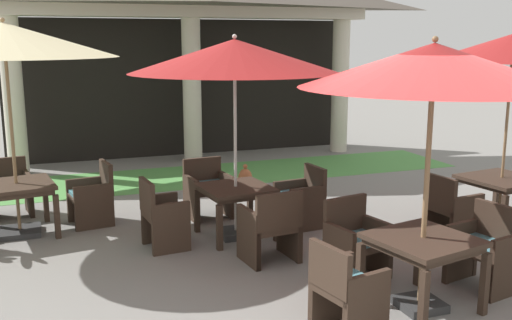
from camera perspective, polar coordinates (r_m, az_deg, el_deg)
background_pavilion at (r=12.96m, az=-6.51°, el=14.71°), size 8.35×2.42×4.34m
lawn_strip at (r=11.72m, az=-4.34°, el=-1.43°), size 10.15×1.97×0.01m
patio_table_near_foreground at (r=9.09m, az=22.60°, el=-2.13°), size 1.08×1.08×0.71m
patio_chair_near_foreground_west at (r=8.45m, az=18.28°, el=-4.43°), size 0.63×0.63×0.86m
patio_table_mid_left at (r=8.65m, az=-22.08°, el=-2.71°), size 1.06×1.06×0.73m
patio_umbrella_mid_left at (r=8.41m, az=-23.12°, el=10.50°), size 2.90×2.90×2.91m
patio_chair_mid_left_north at (r=9.68m, az=-22.72°, el=-2.66°), size 0.68×0.65×0.86m
patio_chair_mid_left_east at (r=8.86m, az=-15.49°, el=-3.41°), size 0.64×0.64×0.90m
patio_table_mid_right at (r=6.06m, az=15.79°, el=-8.08°), size 1.08×1.08×0.74m
patio_umbrella_mid_right at (r=5.73m, az=16.75°, el=8.57°), size 2.51×2.51×2.67m
patio_chair_mid_right_west at (r=5.51m, az=8.64°, el=-12.38°), size 0.60×0.64×0.87m
patio_chair_mid_right_east at (r=6.85m, az=21.27°, el=-8.04°), size 0.63×0.73×0.90m
patio_chair_mid_right_north at (r=6.79m, az=9.57°, el=-7.79°), size 0.70×0.63×0.88m
patio_table_far_back at (r=7.95m, az=-1.98°, el=-3.23°), size 0.98×0.98×0.70m
patio_umbrella_far_back at (r=7.69m, az=-2.07°, el=9.88°), size 2.75×2.75×2.70m
patio_chair_far_back_south at (r=7.12m, az=1.44°, el=-6.51°), size 0.68×0.62×0.90m
patio_chair_far_back_west at (r=7.66m, az=-9.02°, el=-5.37°), size 0.56×0.60×0.91m
patio_chair_far_back_east at (r=8.46m, az=4.39°, el=-3.76°), size 0.63×0.61×0.86m
patio_chair_far_back_north at (r=8.92m, az=-4.67°, el=-2.87°), size 0.68×0.64×0.87m
terracotta_urn at (r=10.48m, az=-1.04°, el=-1.85°), size 0.26×0.26×0.47m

